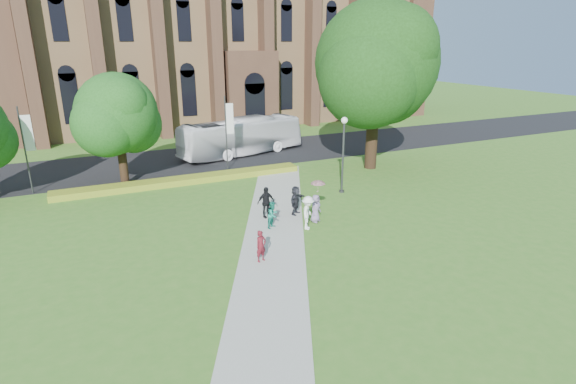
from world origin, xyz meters
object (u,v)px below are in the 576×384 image
large_tree (376,63)px  pedestrian_0 (261,246)px  streetlamp (343,146)px  tour_coach (242,137)px

large_tree → pedestrian_0: size_ratio=8.51×
streetlamp → tour_coach: bearing=101.1°
streetlamp → pedestrian_0: size_ratio=3.38×
large_tree → tour_coach: bearing=132.5°
streetlamp → pedestrian_0: bearing=-140.5°
large_tree → tour_coach: size_ratio=1.10×
tour_coach → pedestrian_0: (-6.31, -20.71, -0.88)m
pedestrian_0 → tour_coach: bearing=54.7°
streetlamp → tour_coach: 13.70m
pedestrian_0 → large_tree: bearing=21.1°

